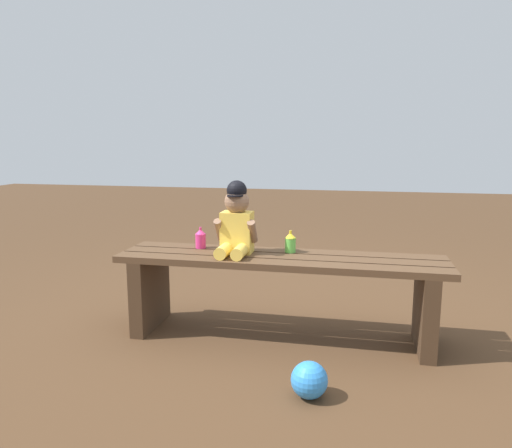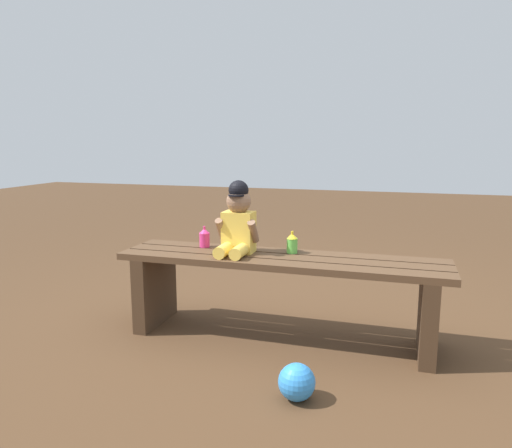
{
  "view_description": "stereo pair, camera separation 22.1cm",
  "coord_description": "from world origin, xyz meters",
  "px_view_note": "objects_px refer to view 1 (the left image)",
  "views": [
    {
      "loc": [
        0.39,
        -2.52,
        1.09
      ],
      "look_at": [
        -0.12,
        -0.05,
        0.65
      ],
      "focal_mm": 33.74,
      "sensor_mm": 36.0,
      "label": 1
    },
    {
      "loc": [
        0.61,
        -2.46,
        1.09
      ],
      "look_at": [
        -0.12,
        -0.05,
        0.65
      ],
      "focal_mm": 33.74,
      "sensor_mm": 36.0,
      "label": 2
    }
  ],
  "objects_px": {
    "child_figure": "(236,222)",
    "sippy_cup_right": "(290,242)",
    "toy_ball": "(309,380)",
    "sippy_cup_left": "(201,238)",
    "park_bench": "(280,281)"
  },
  "relations": [
    {
      "from": "sippy_cup_left",
      "to": "sippy_cup_right",
      "type": "bearing_deg",
      "value": 0.0
    },
    {
      "from": "child_figure",
      "to": "toy_ball",
      "type": "xyz_separation_m",
      "value": [
        0.47,
        -0.62,
        -0.56
      ]
    },
    {
      "from": "park_bench",
      "to": "child_figure",
      "type": "xyz_separation_m",
      "value": [
        -0.25,
        0.01,
        0.32
      ]
    },
    {
      "from": "sippy_cup_left",
      "to": "sippy_cup_right",
      "type": "relative_size",
      "value": 1.0
    },
    {
      "from": "child_figure",
      "to": "toy_ball",
      "type": "relative_size",
      "value": 2.54
    },
    {
      "from": "child_figure",
      "to": "toy_ball",
      "type": "distance_m",
      "value": 0.96
    },
    {
      "from": "park_bench",
      "to": "child_figure",
      "type": "bearing_deg",
      "value": 177.9
    },
    {
      "from": "child_figure",
      "to": "sippy_cup_right",
      "type": "distance_m",
      "value": 0.32
    },
    {
      "from": "park_bench",
      "to": "sippy_cup_right",
      "type": "relative_size",
      "value": 14.34
    },
    {
      "from": "park_bench",
      "to": "sippy_cup_right",
      "type": "distance_m",
      "value": 0.23
    },
    {
      "from": "sippy_cup_right",
      "to": "toy_ball",
      "type": "distance_m",
      "value": 0.85
    },
    {
      "from": "park_bench",
      "to": "sippy_cup_right",
      "type": "bearing_deg",
      "value": 65.44
    },
    {
      "from": "park_bench",
      "to": "child_figure",
      "type": "distance_m",
      "value": 0.41
    },
    {
      "from": "sippy_cup_right",
      "to": "child_figure",
      "type": "bearing_deg",
      "value": -163.83
    },
    {
      "from": "child_figure",
      "to": "sippy_cup_left",
      "type": "relative_size",
      "value": 3.26
    }
  ]
}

